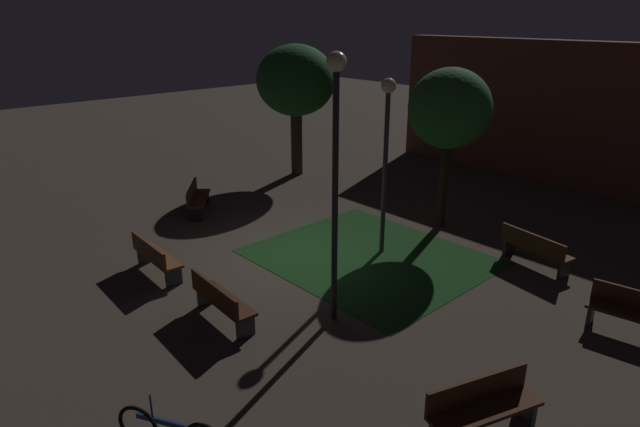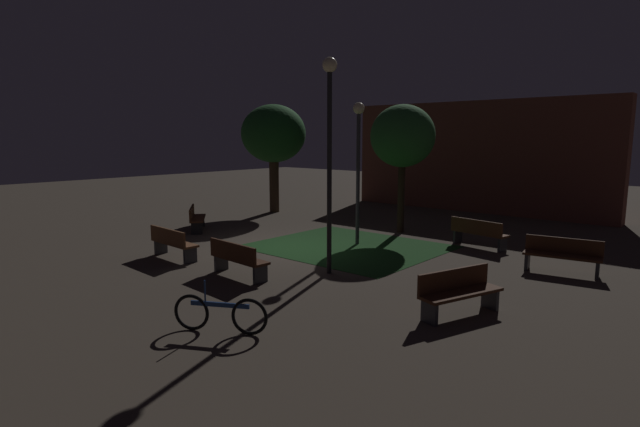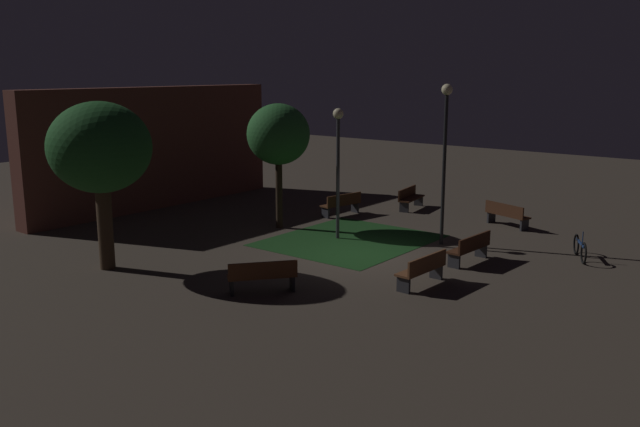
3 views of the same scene
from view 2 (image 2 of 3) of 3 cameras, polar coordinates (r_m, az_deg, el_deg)
The scene contains 14 objects.
ground_plane at distance 15.39m, azimuth -3.99°, elevation -3.97°, with size 60.00×60.00×0.00m, color #473D33.
grass_lawn at distance 15.51m, azimuth 3.24°, elevation -3.84°, with size 5.49×4.75×0.01m, color #194219.
bench_path_side at distance 14.50m, azimuth -16.71°, elevation -3.17°, with size 1.82×0.57×0.88m.
bench_near_trees at distance 12.25m, azimuth -9.56°, elevation -5.08°, with size 1.83×0.59×0.88m.
bench_front_right at distance 9.94m, azimuth 15.72°, elevation -8.56°, with size 1.04×1.86×0.88m.
bench_lawn_edge at distance 16.11m, azimuth 17.80°, elevation -2.05°, with size 1.86×0.80×0.88m.
bench_back_row at distance 13.87m, azimuth 26.20°, elevation -4.24°, with size 1.85×0.75×0.88m.
bench_corner at distance 18.67m, azimuth -14.16°, elevation -0.45°, with size 1.71×1.50×0.88m.
tree_back_right at distance 22.59m, azimuth -5.39°, elevation 9.05°, with size 2.91×2.91×4.86m.
tree_right_canopy at distance 17.76m, azimuth 9.52°, elevation 8.73°, with size 2.27×2.27×4.54m.
lamp_post_plaza_west at distance 12.09m, azimuth 1.10°, elevation 9.35°, with size 0.36×0.36×5.27m.
lamp_post_plaza_east at distance 15.55m, azimuth 4.45°, elevation 7.46°, with size 0.36×0.36×4.46m.
bicycle at distance 8.95m, azimuth -11.48°, elevation -11.28°, with size 1.55×0.90×0.93m.
building_wall_backdrop at distance 23.83m, azimuth 17.45°, elevation 6.26°, with size 12.18×0.80×5.02m, color brown.
Camera 2 is at (10.63, -10.60, 3.39)m, focal length 27.70 mm.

